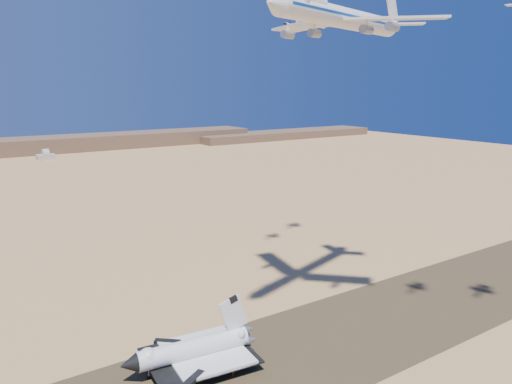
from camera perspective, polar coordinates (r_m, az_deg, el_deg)
ground at (r=153.51m, az=0.32°, el=-19.34°), size 1200.00×1200.00×0.00m
runway at (r=153.49m, az=0.32°, el=-19.33°), size 600.00×50.00×0.06m
ridgeline at (r=654.45m, az=-21.68°, el=4.87°), size 960.00×90.00×18.00m
shuttle at (r=151.63m, az=-7.28°, el=-17.56°), size 40.00×27.25×19.65m
carrier_747 at (r=159.94m, az=9.50°, el=19.13°), size 78.62×58.50×19.72m
crew_a at (r=151.23m, az=-3.82°, el=-19.49°), size 0.58×0.72×1.71m
crew_b at (r=153.53m, az=-2.09°, el=-18.94°), size 0.85×0.94×1.69m
crew_c at (r=149.02m, az=-2.63°, el=-19.97°), size 1.16×0.85×1.79m
chase_jet_c at (r=209.99m, az=4.11°, el=18.48°), size 13.28×8.12×3.45m
chase_jet_d at (r=231.50m, az=7.16°, el=18.36°), size 14.71×9.43×3.85m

